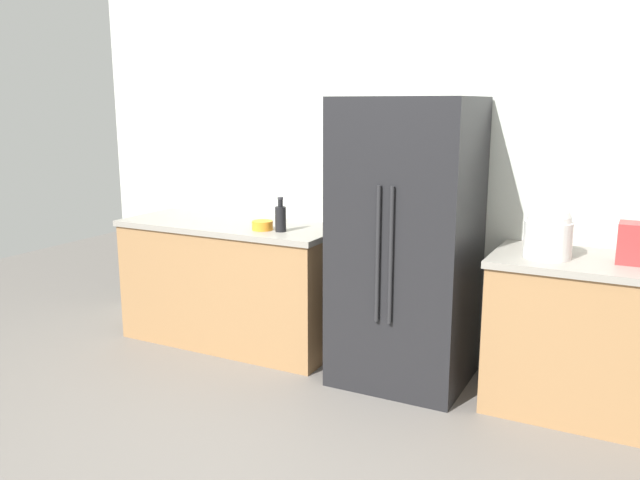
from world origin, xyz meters
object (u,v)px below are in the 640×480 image
(bowl_a, at_px, (262,225))
(rice_cooker, at_px, (548,231))
(refrigerator, at_px, (407,243))
(bottle_a, at_px, (281,218))

(bowl_a, bearing_deg, rice_cooker, 1.64)
(refrigerator, relative_size, bottle_a, 7.63)
(refrigerator, bearing_deg, bottle_a, -175.13)
(bottle_a, xyz_separation_m, bowl_a, (-0.14, -0.01, -0.06))
(refrigerator, relative_size, rice_cooker, 5.52)
(bottle_a, relative_size, bowl_a, 1.64)
(rice_cooker, relative_size, bowl_a, 2.26)
(bottle_a, bearing_deg, rice_cooker, 1.41)
(rice_cooker, height_order, bottle_a, rice_cooker)
(refrigerator, xyz_separation_m, bottle_a, (-0.86, -0.07, 0.10))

